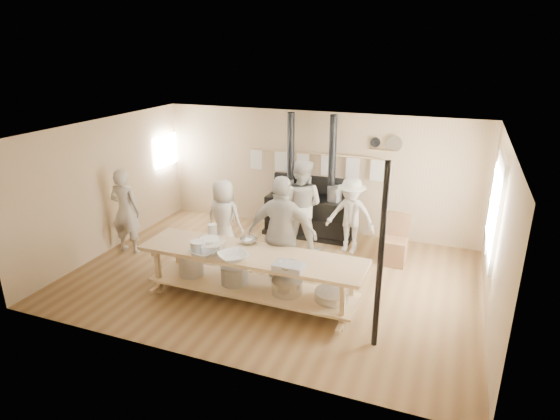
{
  "coord_description": "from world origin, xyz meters",
  "views": [
    {
      "loc": [
        2.81,
        -6.92,
        3.92
      ],
      "look_at": [
        0.06,
        0.2,
        1.2
      ],
      "focal_mm": 30.0,
      "sensor_mm": 36.0,
      "label": 1
    }
  ],
  "objects": [
    {
      "name": "ground",
      "position": [
        0.0,
        0.0,
        0.0
      ],
      "size": [
        7.0,
        7.0,
        0.0
      ],
      "primitive_type": "plane",
      "color": "brown",
      "rests_on": "ground"
    },
    {
      "name": "chair",
      "position": [
        1.92,
        1.33,
        0.28
      ],
      "size": [
        0.46,
        0.46,
        0.96
      ],
      "rotation": [
        0.0,
        0.0,
        -0.02
      ],
      "color": "#503320",
      "rests_on": "ground"
    },
    {
      "name": "cook_by_window",
      "position": [
        1.02,
        1.54,
        0.76
      ],
      "size": [
        1.02,
        0.64,
        1.52
      ],
      "primitive_type": "imported",
      "rotation": [
        0.0,
        0.0,
        -0.08
      ],
      "color": "beige",
      "rests_on": "ground"
    },
    {
      "name": "room_shell",
      "position": [
        0.0,
        0.0,
        1.62
      ],
      "size": [
        7.0,
        7.0,
        7.0
      ],
      "color": "tan",
      "rests_on": "ground"
    },
    {
      "name": "cook_center",
      "position": [
        -1.2,
        0.49,
        0.77
      ],
      "size": [
        0.79,
        0.55,
        1.53
      ],
      "primitive_type": "imported",
      "rotation": [
        0.0,
        0.0,
        3.06
      ],
      "color": "beige",
      "rests_on": "ground"
    },
    {
      "name": "roasting_pan",
      "position": [
        0.75,
        -1.23,
        0.9
      ],
      "size": [
        0.44,
        0.3,
        0.1
      ],
      "primitive_type": "cube",
      "rotation": [
        0.0,
        0.0,
        -0.02
      ],
      "color": "#B2B2B7",
      "rests_on": "prep_table"
    },
    {
      "name": "support_post",
      "position": [
        2.05,
        -1.35,
        1.3
      ],
      "size": [
        0.08,
        0.08,
        2.6
      ],
      "primitive_type": "cylinder",
      "color": "black",
      "rests_on": "ground"
    },
    {
      "name": "bowl_steel_a",
      "position": [
        -0.2,
        -0.57,
        0.89
      ],
      "size": [
        0.39,
        0.39,
        0.09
      ],
      "primitive_type": "imported",
      "rotation": [
        0.0,
        0.0,
        0.59
      ],
      "color": "silver",
      "rests_on": "prep_table"
    },
    {
      "name": "mixing_bowl_large",
      "position": [
        -0.64,
        -1.05,
        0.93
      ],
      "size": [
        0.63,
        0.63,
        0.16
      ],
      "primitive_type": "cylinder",
      "rotation": [
        0.0,
        0.0,
        0.34
      ],
      "color": "silver",
      "rests_on": "prep_table"
    },
    {
      "name": "stove",
      "position": [
        -0.01,
        2.12,
        0.52
      ],
      "size": [
        1.9,
        0.75,
        2.6
      ],
      "color": "black",
      "rests_on": "ground"
    },
    {
      "name": "back_wall_shelf",
      "position": [
        1.46,
        2.43,
        2.0
      ],
      "size": [
        0.63,
        0.14,
        0.32
      ],
      "color": "tan",
      "rests_on": "ground"
    },
    {
      "name": "pitcher",
      "position": [
        -0.85,
        -0.57,
        0.97
      ],
      "size": [
        0.18,
        0.18,
        0.24
      ],
      "primitive_type": "cylinder",
      "rotation": [
        0.0,
        0.0,
        0.25
      ],
      "color": "white",
      "rests_on": "prep_table"
    },
    {
      "name": "cook_left",
      "position": [
        0.07,
        1.29,
        0.93
      ],
      "size": [
        0.91,
        0.71,
        1.86
      ],
      "primitive_type": "imported",
      "rotation": [
        0.0,
        0.0,
        3.15
      ],
      "color": "beige",
      "rests_on": "ground"
    },
    {
      "name": "bowl_steel_b",
      "position": [
        0.75,
        -1.23,
        0.9
      ],
      "size": [
        0.38,
        0.38,
        0.1
      ],
      "primitive_type": "imported",
      "rotation": [
        0.0,
        0.0,
        3.37
      ],
      "color": "silver",
      "rests_on": "prep_table"
    },
    {
      "name": "window_right",
      "position": [
        3.47,
        0.6,
        1.5
      ],
      "size": [
        0.09,
        1.5,
        1.65
      ],
      "color": "beige",
      "rests_on": "ground"
    },
    {
      "name": "prep_table",
      "position": [
        -0.01,
        -0.9,
        0.52
      ],
      "size": [
        3.6,
        0.9,
        0.85
      ],
      "color": "tan",
      "rests_on": "ground"
    },
    {
      "name": "bowl_white_b",
      "position": [
        -0.15,
        -1.23,
        0.9
      ],
      "size": [
        0.62,
        0.62,
        0.11
      ],
      "primitive_type": "imported",
      "rotation": [
        0.0,
        0.0,
        2.42
      ],
      "color": "white",
      "rests_on": "prep_table"
    },
    {
      "name": "left_opening",
      "position": [
        -3.45,
        2.0,
        1.6
      ],
      "size": [
        0.0,
        0.9,
        0.9
      ],
      "color": "white",
      "rests_on": "ground"
    },
    {
      "name": "deep_bowl_enamel",
      "position": [
        -0.66,
        -1.0,
        0.94
      ],
      "size": [
        0.31,
        0.31,
        0.19
      ],
      "primitive_type": "cylinder",
      "rotation": [
        0.0,
        0.0,
        -0.03
      ],
      "color": "white",
      "rests_on": "prep_table"
    },
    {
      "name": "bowl_white_a",
      "position": [
        -0.64,
        -1.23,
        0.9
      ],
      "size": [
        0.5,
        0.5,
        0.1
      ],
      "primitive_type": "imported",
      "rotation": [
        0.0,
        0.0,
        -0.24
      ],
      "color": "white",
      "rests_on": "prep_table"
    },
    {
      "name": "cook_far_left",
      "position": [
        -3.08,
        -0.02,
        0.85
      ],
      "size": [
        0.65,
        0.45,
        1.7
      ],
      "primitive_type": "imported",
      "rotation": [
        0.0,
        0.0,
        3.22
      ],
      "color": "beige",
      "rests_on": "ground"
    },
    {
      "name": "bucket_galv",
      "position": [
        -0.74,
        -1.23,
        0.95
      ],
      "size": [
        0.27,
        0.27,
        0.21
      ],
      "primitive_type": "cylinder",
      "rotation": [
        0.0,
        0.0,
        0.22
      ],
      "color": "gray",
      "rests_on": "prep_table"
    },
    {
      "name": "towel_rail",
      "position": [
        0.0,
        2.4,
        1.56
      ],
      "size": [
        3.0,
        0.04,
        0.47
      ],
      "color": "tan",
      "rests_on": "ground"
    },
    {
      "name": "cook_right",
      "position": [
        0.3,
        -0.31,
        0.98
      ],
      "size": [
        1.2,
        0.63,
        1.96
      ],
      "primitive_type": "imported",
      "rotation": [
        0.0,
        0.0,
        3.28
      ],
      "color": "beige",
      "rests_on": "ground"
    }
  ]
}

